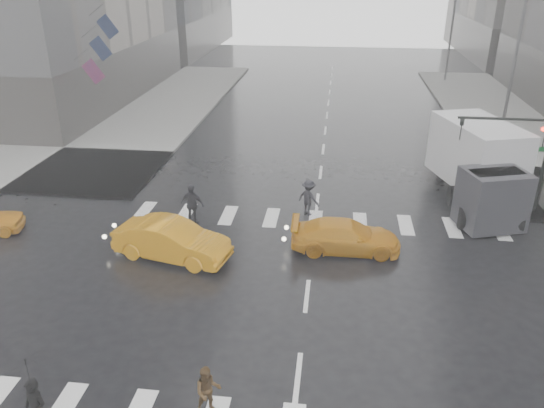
# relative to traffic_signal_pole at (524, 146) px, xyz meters

# --- Properties ---
(ground) EXTENTS (120.00, 120.00, 0.00)m
(ground) POSITION_rel_traffic_signal_pole_xyz_m (-9.01, -8.01, -3.22)
(ground) COLOR black
(ground) RESTS_ON ground
(sidewalk_nw) EXTENTS (35.00, 35.00, 0.15)m
(sidewalk_nw) POSITION_rel_traffic_signal_pole_xyz_m (-28.51, 9.49, -3.14)
(sidewalk_nw) COLOR slate
(sidewalk_nw) RESTS_ON ground
(road_markings) EXTENTS (18.00, 48.00, 0.01)m
(road_markings) POSITION_rel_traffic_signal_pole_xyz_m (-9.01, -8.01, -3.21)
(road_markings) COLOR silver
(road_markings) RESTS_ON ground
(traffic_signal_pole) EXTENTS (4.45, 0.42, 4.50)m
(traffic_signal_pole) POSITION_rel_traffic_signal_pole_xyz_m (0.00, 0.00, 0.00)
(traffic_signal_pole) COLOR black
(traffic_signal_pole) RESTS_ON ground
(street_lamp_near) EXTENTS (2.15, 0.22, 9.00)m
(street_lamp_near) POSITION_rel_traffic_signal_pole_xyz_m (1.86, 9.99, 1.73)
(street_lamp_near) COLOR #59595B
(street_lamp_near) RESTS_ON ground
(street_lamp_far) EXTENTS (2.15, 0.22, 9.00)m
(street_lamp_far) POSITION_rel_traffic_signal_pole_xyz_m (1.86, 29.99, 1.73)
(street_lamp_far) COLOR #59595B
(street_lamp_far) RESTS_ON ground
(planter_west) EXTENTS (1.10, 1.10, 1.80)m
(planter_west) POSITION_rel_traffic_signal_pole_xyz_m (-2.01, 0.19, -2.23)
(planter_west) COLOR slate
(planter_west) RESTS_ON ground
(planter_mid) EXTENTS (1.10, 1.10, 1.80)m
(planter_mid) POSITION_rel_traffic_signal_pole_xyz_m (-0.01, 0.19, -2.23)
(planter_mid) COLOR slate
(planter_mid) RESTS_ON ground
(flag_cluster) EXTENTS (2.87, 3.06, 4.69)m
(flag_cluster) POSITION_rel_traffic_signal_pole_xyz_m (-24.09, 10.49, 2.42)
(flag_cluster) COLOR #59595B
(flag_cluster) RESTS_ON ground
(pedestrian_black) EXTENTS (1.19, 1.20, 2.43)m
(pedestrian_black) POSITION_rel_traffic_signal_pole_xyz_m (-15.08, -14.81, -1.63)
(pedestrian_black) COLOR black
(pedestrian_black) RESTS_ON ground
(pedestrian_brown) EXTENTS (0.83, 0.74, 1.42)m
(pedestrian_brown) POSITION_rel_traffic_signal_pole_xyz_m (-11.19, -13.55, -2.51)
(pedestrian_brown) COLOR #422E17
(pedestrian_brown) RESTS_ON ground
(pedestrian_far_a) EXTENTS (1.20, 0.86, 1.86)m
(pedestrian_far_a) POSITION_rel_traffic_signal_pole_xyz_m (-14.37, -3.00, -2.29)
(pedestrian_far_a) COLOR black
(pedestrian_far_a) RESTS_ON ground
(pedestrian_far_b) EXTENTS (1.25, 1.09, 1.70)m
(pedestrian_far_b) POSITION_rel_traffic_signal_pole_xyz_m (-9.37, -1.47, -2.37)
(pedestrian_far_b) COLOR black
(pedestrian_far_b) RESTS_ON ground
(taxi_mid) EXTENTS (4.82, 2.58, 1.51)m
(taxi_mid) POSITION_rel_traffic_signal_pole_xyz_m (-14.41, -6.01, -2.46)
(taxi_mid) COLOR orange
(taxi_mid) RESTS_ON ground
(taxi_rear) EXTENTS (3.90, 1.89, 1.26)m
(taxi_rear) POSITION_rel_traffic_signal_pole_xyz_m (-7.69, -4.59, -2.59)
(taxi_rear) COLOR orange
(taxi_rear) RESTS_ON ground
(box_truck) EXTENTS (2.63, 7.02, 3.73)m
(box_truck) POSITION_rel_traffic_signal_pole_xyz_m (-1.51, 0.72, -1.23)
(box_truck) COLOR silver
(box_truck) RESTS_ON ground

